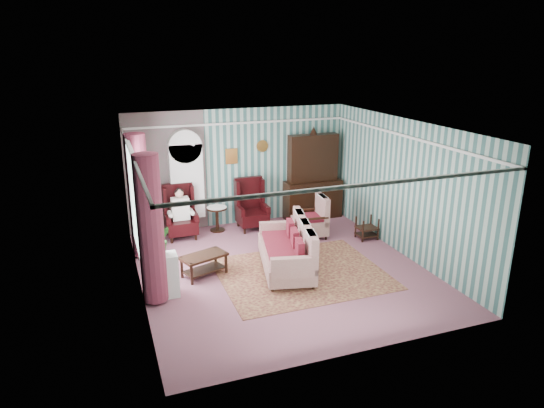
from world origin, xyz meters
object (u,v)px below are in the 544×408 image
object	(u,v)px
dresser_hutch	(313,174)
sofa	(286,248)
plant_stand	(162,276)
coffee_table	(204,265)
wingback_left	(180,212)
round_side_table	(217,219)
floral_armchair	(310,219)
seated_woman	(181,214)
wingback_right	(252,205)
nest_table	(367,228)
bookcase	(187,187)

from	to	relation	value
dresser_hutch	sofa	size ratio (longest dim) A/B	1.15
plant_stand	coffee_table	bearing A→B (deg)	33.65
dresser_hutch	sofa	xyz separation A→B (m)	(-1.83, -2.73, -0.72)
wingback_left	round_side_table	size ratio (longest dim) A/B	2.08
wingback_left	floral_armchair	xyz separation A→B (m)	(2.88, -0.95, -0.19)
dresser_hutch	seated_woman	bearing A→B (deg)	-175.59
wingback_left	coffee_table	world-z (taller)	wingback_left
wingback_right	seated_woman	world-z (taller)	wingback_right
floral_armchair	wingback_left	bearing A→B (deg)	77.40
dresser_hutch	nest_table	distance (m)	2.11
bookcase	floral_armchair	xyz separation A→B (m)	(2.63, -1.34, -0.68)
bookcase	plant_stand	size ratio (longest dim) A/B	2.80
nest_table	bookcase	bearing A→B (deg)	153.08
dresser_hutch	wingback_right	xyz separation A→B (m)	(-1.75, -0.27, -0.55)
bookcase	coffee_table	xyz separation A→B (m)	(-0.18, -2.56, -0.90)
wingback_right	coffee_table	distance (m)	2.78
round_side_table	sofa	size ratio (longest dim) A/B	0.29
wingback_left	nest_table	world-z (taller)	wingback_left
dresser_hutch	nest_table	xyz separation A→B (m)	(0.57, -1.82, -0.91)
wingback_left	seated_woman	size ratio (longest dim) A/B	1.06
seated_woman	nest_table	world-z (taller)	seated_woman
coffee_table	wingback_left	bearing A→B (deg)	91.85
bookcase	nest_table	xyz separation A→B (m)	(3.82, -1.94, -0.85)
dresser_hutch	wingback_left	distance (m)	3.55
dresser_hutch	coffee_table	distance (m)	4.32
round_side_table	plant_stand	xyz separation A→B (m)	(-1.70, -2.90, 0.10)
wingback_right	seated_woman	size ratio (longest dim) A/B	1.06
bookcase	coffee_table	bearing A→B (deg)	-94.02
wingback_right	sofa	bearing A→B (deg)	-91.88
bookcase	wingback_left	world-z (taller)	bookcase
plant_stand	nest_table	bearing A→B (deg)	13.84
bookcase	nest_table	size ratio (longest dim) A/B	4.15
round_side_table	coffee_table	bearing A→B (deg)	-109.68
dresser_hutch	bookcase	bearing A→B (deg)	177.89
sofa	floral_armchair	distance (m)	1.94
dresser_hutch	coffee_table	xyz separation A→B (m)	(-3.43, -2.44, -0.96)
sofa	round_side_table	bearing A→B (deg)	29.04
dresser_hutch	wingback_left	world-z (taller)	dresser_hutch
wingback_right	coffee_table	size ratio (longest dim) A/B	1.41
round_side_table	floral_armchair	distance (m)	2.27
dresser_hutch	plant_stand	distance (m)	5.31
round_side_table	coffee_table	world-z (taller)	round_side_table
dresser_hutch	seated_woman	size ratio (longest dim) A/B	2.00
dresser_hutch	seated_woman	world-z (taller)	dresser_hutch
coffee_table	wingback_right	bearing A→B (deg)	52.26
round_side_table	floral_armchair	world-z (taller)	floral_armchair
sofa	nest_table	bearing A→B (deg)	-56.49
sofa	wingback_left	bearing A→B (deg)	46.76
wingback_left	plant_stand	bearing A→B (deg)	-106.22
dresser_hutch	round_side_table	world-z (taller)	dresser_hutch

